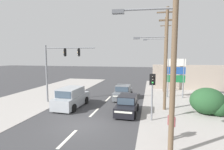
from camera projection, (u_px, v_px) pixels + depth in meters
The scene contains 18 objects.
ground_plane at pixel (81, 126), 12.25m from camera, with size 140.00×140.00×0.00m, color #3A3A3D.
lane_dash_near at pixel (68, 139), 10.30m from camera, with size 0.20×2.40×0.01m, color silver.
lane_dash_mid at pixel (94, 112), 15.16m from camera, with size 0.20×2.40×0.01m, color silver.
lane_dash_far at pixel (108, 99), 20.01m from camera, with size 0.20×2.40×0.01m, color silver.
kerb_right_verge at pixel (212, 125), 12.24m from camera, with size 10.00×44.00×0.02m, color #A39E99.
kerb_left_verge at pixel (19, 103), 17.96m from camera, with size 8.00×40.00×0.02m, color #A39E99.
utility_pole_foreground_right at pixel (171, 48), 8.04m from camera, with size 3.78×0.47×9.72m.
utility_pole_midground_right at pixel (164, 56), 15.42m from camera, with size 3.78×0.38×9.08m.
utility_pole_background_right at pixel (164, 53), 23.41m from camera, with size 3.78×0.35×9.97m.
traffic_signal_mast at pixel (58, 63), 18.14m from camera, with size 5.26×0.76×6.00m.
pedestal_signal_right_kerb at pixel (152, 89), 12.95m from camera, with size 0.44×0.31×3.56m.
shopping_plaza_sign at pixel (176, 72), 20.23m from camera, with size 2.10×0.16×4.60m.
roadside_bush at pixel (209, 102), 14.56m from camera, with size 2.90×2.49×2.23m.
shopfront_wall_far at pixel (195, 78), 25.21m from camera, with size 12.00×1.00×3.60m, color #A39384.
hatchback_oncoming_mid at pixel (127, 105), 14.85m from camera, with size 1.84×3.67×1.53m.
suv_receding_far at pixel (71, 98), 16.67m from camera, with size 2.18×4.59×1.90m.
sedan_crossing_left at pixel (123, 93), 20.04m from camera, with size 1.90×4.25×1.56m.
pedestrian_at_kerb at pixel (171, 124), 10.10m from camera, with size 0.40×0.45×1.63m.
Camera 1 is at (4.69, -11.05, 4.83)m, focal length 28.00 mm.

